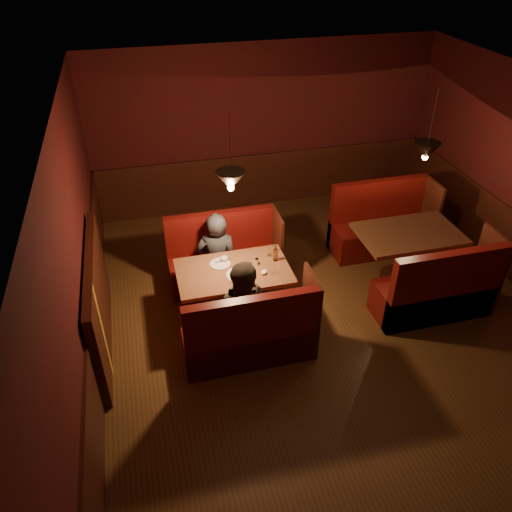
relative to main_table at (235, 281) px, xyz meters
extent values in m
cube|color=#533418|center=(1.21, -0.47, -0.61)|extent=(6.00, 7.00, 0.01)
cube|color=black|center=(1.21, -0.47, 2.30)|extent=(6.00, 7.00, 0.01)
cube|color=#33120E|center=(1.21, 3.03, 0.85)|extent=(6.00, 0.01, 2.90)
cube|color=#33120E|center=(-1.80, -0.47, 0.85)|extent=(0.01, 7.00, 2.90)
cube|color=#46170E|center=(1.21, 3.01, -0.10)|extent=(6.00, 0.04, 1.00)
cube|color=#46170E|center=(-1.77, -0.47, -0.10)|extent=(0.04, 7.00, 1.00)
cube|color=#46170E|center=(-1.71, -0.07, 0.05)|extent=(0.10, 2.20, 1.30)
cube|color=gold|center=(-1.66, -0.62, 0.05)|extent=(0.01, 0.12, 1.30)
cylinder|color=#333333|center=(-0.01, 0.00, 1.85)|extent=(0.01, 0.01, 0.80)
cone|color=black|center=(-0.01, 0.00, 1.45)|extent=(0.34, 0.34, 0.22)
sphere|color=#FFBF72|center=(-0.01, 0.00, 1.36)|extent=(0.08, 0.08, 0.08)
cylinder|color=#333333|center=(2.60, 0.22, 1.85)|extent=(0.01, 0.01, 0.80)
cone|color=black|center=(2.60, 0.22, 1.45)|extent=(0.34, 0.34, 0.22)
sphere|color=#FFBF72|center=(2.60, 0.22, 1.36)|extent=(0.08, 0.08, 0.08)
cube|color=brown|center=(-0.01, 0.00, 0.15)|extent=(1.46, 0.88, 0.05)
cylinder|color=#46170E|center=(-0.01, 0.00, -0.24)|extent=(0.15, 0.15, 0.73)
cylinder|color=#46170E|center=(-0.01, 0.00, -0.58)|extent=(0.58, 0.58, 0.04)
cylinder|color=silver|center=(0.01, -0.13, 0.19)|extent=(0.29, 0.29, 0.02)
cube|color=black|center=(0.02, -0.09, 0.22)|extent=(0.09, 0.08, 0.04)
ellipsoid|color=silver|center=(0.02, -0.13, 0.23)|extent=(0.07, 0.07, 0.06)
cube|color=tan|center=(0.09, -0.23, 0.21)|extent=(0.09, 0.08, 0.03)
cylinder|color=silver|center=(-0.01, -0.16, 0.20)|extent=(0.10, 0.10, 0.01)
cylinder|color=silver|center=(-0.16, 0.17, 0.19)|extent=(0.27, 0.27, 0.02)
ellipsoid|color=beige|center=(-0.09, 0.23, 0.22)|extent=(0.10, 0.10, 0.06)
cube|color=silver|center=(-0.12, 0.20, 0.20)|extent=(0.21, 0.04, 0.00)
cylinder|color=white|center=(0.31, 0.05, 0.22)|extent=(0.05, 0.05, 0.09)
cylinder|color=white|center=(0.53, 0.20, 0.26)|extent=(0.08, 0.08, 0.16)
cylinder|color=white|center=(0.46, -0.18, 0.26)|extent=(0.08, 0.08, 0.16)
cylinder|color=#47230F|center=(0.57, 0.08, 0.26)|extent=(0.06, 0.06, 0.17)
cylinder|color=#47230F|center=(0.57, 0.08, 0.38)|extent=(0.03, 0.03, 0.07)
ellipsoid|color=white|center=(0.35, -0.17, 0.20)|extent=(0.12, 0.12, 0.05)
cube|color=#520607|center=(-0.01, 0.75, -0.37)|extent=(1.56, 0.57, 0.47)
cube|color=#520607|center=(-0.01, 0.98, -0.06)|extent=(1.56, 0.12, 1.09)
cube|color=#46170E|center=(0.79, 0.75, -0.06)|extent=(0.04, 0.57, 1.09)
cube|color=#520607|center=(-0.01, -0.75, -0.37)|extent=(1.56, 0.57, 0.47)
cube|color=#520607|center=(-0.01, -0.98, -0.06)|extent=(1.56, 0.12, 1.09)
cube|color=#46170E|center=(0.79, -0.75, -0.06)|extent=(0.04, 0.57, 1.09)
cube|color=brown|center=(2.60, 0.22, 0.19)|extent=(1.45, 0.93, 0.05)
cylinder|color=#46170E|center=(2.60, 0.22, -0.22)|extent=(0.15, 0.15, 0.76)
cylinder|color=#46170E|center=(2.60, 0.22, -0.58)|extent=(0.61, 0.61, 0.04)
cube|color=#520607|center=(2.60, 1.01, -0.36)|extent=(1.56, 0.60, 0.49)
cube|color=#520607|center=(2.60, 1.25, -0.03)|extent=(1.56, 0.13, 1.14)
cube|color=#46170E|center=(3.40, 1.01, -0.03)|extent=(0.04, 0.60, 1.14)
cube|color=#520607|center=(2.60, -0.57, -0.36)|extent=(1.56, 0.60, 0.49)
cube|color=#520607|center=(2.60, -0.80, -0.03)|extent=(1.56, 0.13, 1.14)
cube|color=#46170E|center=(3.40, -0.57, -0.03)|extent=(0.04, 0.60, 1.14)
imported|color=#2E2E35|center=(-0.12, 0.64, 0.21)|extent=(0.65, 0.48, 1.62)
imported|color=black|center=(0.02, -0.63, 0.21)|extent=(0.90, 0.77, 1.62)
camera|label=1|loc=(-1.00, -5.07, 3.98)|focal=35.00mm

